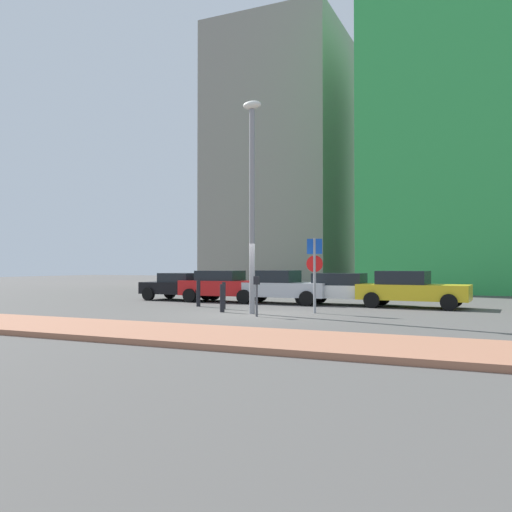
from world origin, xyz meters
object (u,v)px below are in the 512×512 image
(parked_car_white, at_px, (341,288))
(traffic_bollard_mid, at_px, (222,298))
(parked_car_silver, at_px, (281,287))
(parked_car_yellow, at_px, (411,289))
(parking_sign_post, at_px, (315,266))
(traffic_bollard_near, at_px, (198,294))
(traffic_bollard_far, at_px, (224,296))
(parked_car_red, at_px, (223,285))
(parking_meter, at_px, (257,290))
(parked_car_black, at_px, (181,286))
(street_lamp, at_px, (252,189))

(parked_car_white, height_order, traffic_bollard_mid, parked_car_white)
(parked_car_silver, relative_size, parked_car_yellow, 0.98)
(parking_sign_post, distance_m, traffic_bollard_near, 5.63)
(parked_car_white, height_order, traffic_bollard_far, parked_car_white)
(parked_car_red, height_order, parked_car_white, parked_car_red)
(parked_car_silver, xyz_separation_m, parking_meter, (1.55, -6.08, 0.12))
(parking_sign_post, xyz_separation_m, traffic_bollard_near, (-5.42, 0.96, -1.16))
(parked_car_black, xyz_separation_m, parked_car_silver, (5.30, -0.01, 0.06))
(parking_sign_post, relative_size, street_lamp, 0.36)
(parked_car_black, bearing_deg, parked_car_red, -2.69)
(parking_sign_post, xyz_separation_m, traffic_bollard_mid, (-3.23, -1.03, -1.19))
(traffic_bollard_near, distance_m, traffic_bollard_far, 1.79)
(parked_car_black, xyz_separation_m, parking_sign_post, (8.23, -4.05, 1.00))
(parking_meter, distance_m, traffic_bollard_near, 5.05)
(parked_car_silver, xyz_separation_m, traffic_bollard_far, (-0.88, -3.85, -0.23))
(parked_car_black, bearing_deg, traffic_bollard_near, -47.67)
(traffic_bollard_far, bearing_deg, parked_car_red, 118.18)
(parked_car_black, xyz_separation_m, parked_car_yellow, (11.02, 0.00, 0.06))
(traffic_bollard_near, bearing_deg, street_lamp, -31.65)
(parked_car_yellow, distance_m, traffic_bollard_near, 8.78)
(parked_car_yellow, bearing_deg, traffic_bollard_far, -149.67)
(parked_car_yellow, bearing_deg, traffic_bollard_mid, -139.82)
(parked_car_silver, distance_m, traffic_bollard_near, 3.97)
(parked_car_white, bearing_deg, parked_car_red, -175.64)
(parked_car_white, distance_m, traffic_bollard_far, 5.51)
(parked_car_red, relative_size, parked_car_yellow, 0.93)
(parked_car_black, relative_size, parking_meter, 2.94)
(parked_car_silver, height_order, street_lamp, street_lamp)
(parked_car_silver, relative_size, street_lamp, 0.57)
(parked_car_silver, height_order, parked_car_yellow, parked_car_silver)
(parking_sign_post, bearing_deg, parked_car_white, 92.75)
(parked_car_red, relative_size, parked_car_white, 0.93)
(parked_car_red, distance_m, traffic_bollard_mid, 5.60)
(parked_car_silver, height_order, parked_car_white, parked_car_silver)
(parking_sign_post, height_order, street_lamp, street_lamp)
(parked_car_yellow, height_order, traffic_bollard_far, parked_car_yellow)
(traffic_bollard_near, xyz_separation_m, traffic_bollard_far, (1.62, -0.77, -0.01))
(parked_car_black, bearing_deg, parked_car_silver, -0.09)
(parked_car_white, bearing_deg, traffic_bollard_mid, -119.22)
(parked_car_white, distance_m, parking_meter, 6.51)
(parked_car_red, xyz_separation_m, traffic_bollard_near, (0.39, -2.97, -0.23))
(parking_meter, height_order, traffic_bollard_mid, parking_meter)
(parked_car_black, relative_size, street_lamp, 0.52)
(street_lamp, xyz_separation_m, traffic_bollard_near, (-3.48, 2.14, -3.90))
(parked_car_yellow, xyz_separation_m, traffic_bollard_near, (-8.21, -3.09, -0.22))
(street_lamp, distance_m, traffic_bollard_mid, 4.13)
(parked_car_red, height_order, parked_car_yellow, parked_car_yellow)
(parked_car_yellow, bearing_deg, traffic_bollard_near, -159.41)
(parked_car_black, bearing_deg, parked_car_yellow, 0.02)
(parked_car_red, height_order, traffic_bollard_near, parked_car_red)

